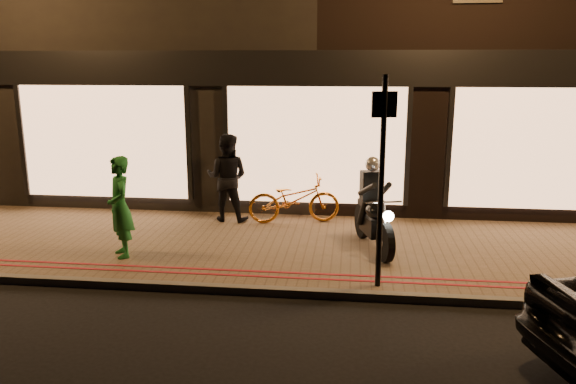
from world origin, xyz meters
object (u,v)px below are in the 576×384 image
object	(u,v)px
bicycle_gold	(294,199)
person_green	(120,207)
motorcycle	(373,214)
sign_post	(382,172)

from	to	relation	value
bicycle_gold	person_green	distance (m)	3.52
motorcycle	person_green	bearing A→B (deg)	176.50
bicycle_gold	person_green	bearing A→B (deg)	118.83
motorcycle	sign_post	size ratio (longest dim) A/B	0.63
motorcycle	bicycle_gold	bearing A→B (deg)	121.24
sign_post	bicycle_gold	distance (m)	3.68
motorcycle	bicycle_gold	distance (m)	2.08
sign_post	bicycle_gold	world-z (taller)	sign_post
bicycle_gold	person_green	world-z (taller)	person_green
bicycle_gold	person_green	size ratio (longest dim) A/B	1.09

